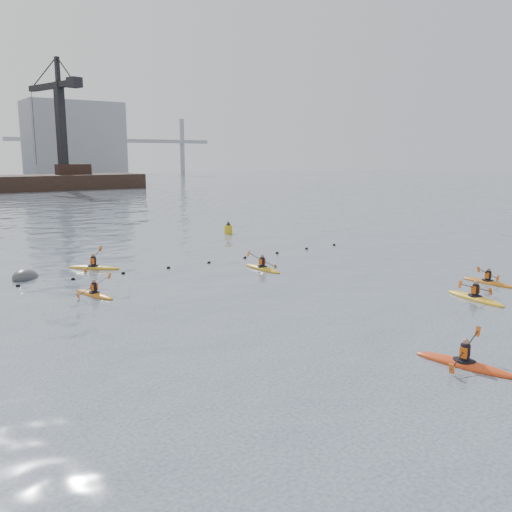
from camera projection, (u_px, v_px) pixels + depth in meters
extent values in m
plane|color=#374250|center=(469.00, 396.00, 16.39)|extent=(400.00, 400.00, 0.00)
sphere|color=black|center=(18.00, 286.00, 30.04)|extent=(0.24, 0.24, 0.24)
sphere|color=black|center=(73.00, 279.00, 31.64)|extent=(0.24, 0.24, 0.24)
sphere|color=black|center=(123.00, 273.00, 33.21)|extent=(0.24, 0.24, 0.24)
sphere|color=black|center=(168.00, 268.00, 34.81)|extent=(0.24, 0.24, 0.24)
sphere|color=black|center=(209.00, 263.00, 36.50)|extent=(0.24, 0.24, 0.24)
sphere|color=black|center=(245.00, 258.00, 38.28)|extent=(0.24, 0.24, 0.24)
sphere|color=black|center=(277.00, 253.00, 40.11)|extent=(0.24, 0.24, 0.24)
sphere|color=black|center=(307.00, 249.00, 41.95)|extent=(0.24, 0.24, 0.24)
sphere|color=black|center=(334.00, 245.00, 43.72)|extent=(0.24, 0.24, 0.24)
cube|color=black|center=(73.00, 169.00, 116.30)|extent=(7.00, 3.00, 2.20)
cube|color=black|center=(61.00, 129.00, 113.62)|extent=(1.96, 1.96, 19.00)
cube|color=black|center=(52.00, 86.00, 113.59)|extent=(5.56, 16.73, 1.20)
cube|color=black|center=(74.00, 82.00, 108.26)|extent=(2.80, 3.08, 2.00)
cube|color=black|center=(57.00, 69.00, 111.42)|extent=(0.98, 0.98, 5.00)
cube|color=gray|center=(74.00, 142.00, 154.51)|extent=(26.00, 14.00, 22.00)
cube|color=gray|center=(116.00, 141.00, 181.74)|extent=(70.00, 2.00, 1.20)
cylinder|color=gray|center=(39.00, 146.00, 167.87)|extent=(1.60, 1.60, 20.00)
cylinder|color=gray|center=(182.00, 147.00, 196.34)|extent=(1.60, 1.60, 20.00)
ellipsoid|color=red|center=(464.00, 365.00, 18.72)|extent=(1.48, 3.60, 0.35)
cylinder|color=black|center=(464.00, 361.00, 18.69)|extent=(0.79, 0.79, 0.07)
cylinder|color=black|center=(465.00, 352.00, 18.63)|extent=(0.33, 0.33, 0.57)
cube|color=#CF4B0B|center=(465.00, 352.00, 18.63)|extent=(0.44, 0.33, 0.37)
sphere|color=#8C6651|center=(466.00, 342.00, 18.56)|extent=(0.23, 0.23, 0.23)
cylinder|color=black|center=(465.00, 349.00, 18.61)|extent=(2.26, 0.56, 0.81)
cube|color=#D85914|center=(452.00, 369.00, 17.85)|extent=(0.20, 0.19, 0.37)
cube|color=#D85914|center=(478.00, 331.00, 19.37)|extent=(0.20, 0.19, 0.37)
ellipsoid|color=gold|center=(475.00, 299.00, 27.35)|extent=(1.20, 3.57, 0.35)
cylinder|color=black|center=(475.00, 296.00, 27.33)|extent=(0.74, 0.74, 0.07)
cylinder|color=black|center=(476.00, 290.00, 27.27)|extent=(0.33, 0.33, 0.57)
cube|color=#CF4B0B|center=(476.00, 289.00, 27.27)|extent=(0.42, 0.29, 0.37)
sphere|color=#8C6651|center=(476.00, 283.00, 27.20)|extent=(0.23, 0.23, 0.23)
cylinder|color=black|center=(476.00, 288.00, 27.25)|extent=(2.30, 0.37, 0.71)
cube|color=#D85914|center=(460.00, 284.00, 26.69)|extent=(0.18, 0.17, 0.37)
cube|color=#D85914|center=(491.00, 291.00, 27.81)|extent=(0.18, 0.17, 0.37)
ellipsoid|color=#C46A12|center=(95.00, 295.00, 28.12)|extent=(1.41, 3.12, 0.31)
cylinder|color=black|center=(94.00, 292.00, 28.10)|extent=(0.71, 0.71, 0.06)
cylinder|color=black|center=(94.00, 287.00, 28.05)|extent=(0.29, 0.29, 0.50)
cube|color=#CF4B0B|center=(94.00, 287.00, 28.05)|extent=(0.39, 0.29, 0.33)
sphere|color=#8C6651|center=(94.00, 281.00, 27.99)|extent=(0.20, 0.20, 0.20)
cylinder|color=black|center=(94.00, 286.00, 28.03)|extent=(1.93, 0.56, 0.74)
cube|color=#D85914|center=(78.00, 295.00, 27.35)|extent=(0.18, 0.17, 0.32)
cube|color=#D85914|center=(110.00, 276.00, 28.72)|extent=(0.18, 0.17, 0.32)
ellipsoid|color=#C19416|center=(262.00, 269.00, 34.57)|extent=(0.80, 3.48, 0.35)
cylinder|color=black|center=(262.00, 266.00, 34.54)|extent=(0.67, 0.67, 0.06)
cylinder|color=black|center=(262.00, 262.00, 34.49)|extent=(0.32, 0.32, 0.56)
cube|color=#CF4B0B|center=(262.00, 261.00, 34.48)|extent=(0.40, 0.25, 0.37)
sphere|color=#8C6651|center=(262.00, 256.00, 34.42)|extent=(0.23, 0.23, 0.23)
cylinder|color=black|center=(262.00, 260.00, 34.47)|extent=(2.11, 0.10, 1.18)
cube|color=#D85914|center=(248.00, 254.00, 33.71)|extent=(0.23, 0.16, 0.35)
cube|color=#D85914|center=(276.00, 266.00, 35.22)|extent=(0.23, 0.16, 0.35)
ellipsoid|color=#C26512|center=(488.00, 283.00, 30.80)|extent=(0.66, 3.21, 0.32)
cylinder|color=black|center=(488.00, 280.00, 30.78)|extent=(0.60, 0.60, 0.06)
cylinder|color=black|center=(488.00, 275.00, 30.73)|extent=(0.30, 0.30, 0.52)
cube|color=#CF4B0B|center=(488.00, 275.00, 30.72)|extent=(0.36, 0.22, 0.34)
sphere|color=#8C6651|center=(489.00, 269.00, 30.66)|extent=(0.21, 0.21, 0.21)
cylinder|color=black|center=(488.00, 274.00, 30.71)|extent=(2.05, 0.05, 0.87)
cube|color=#D85914|center=(498.00, 278.00, 31.37)|extent=(0.18, 0.14, 0.33)
cube|color=#D85914|center=(479.00, 269.00, 30.05)|extent=(0.18, 0.14, 0.33)
ellipsoid|color=#C18F16|center=(94.00, 268.00, 34.76)|extent=(3.00, 3.00, 0.35)
cylinder|color=black|center=(94.00, 266.00, 34.73)|extent=(0.94, 0.94, 0.07)
cylinder|color=black|center=(93.00, 261.00, 34.68)|extent=(0.33, 0.33, 0.57)
cube|color=#CF4B0B|center=(93.00, 261.00, 34.67)|extent=(0.45, 0.45, 0.38)
sphere|color=#8C6651|center=(93.00, 255.00, 34.61)|extent=(0.23, 0.23, 0.23)
cylinder|color=black|center=(93.00, 259.00, 34.66)|extent=(1.58, 1.58, 1.13)
cube|color=#D85914|center=(85.00, 271.00, 33.66)|extent=(0.26, 0.26, 0.36)
cube|color=#D85914|center=(101.00, 249.00, 35.66)|extent=(0.26, 0.26, 0.36)
ellipsoid|color=#3A3C3E|center=(26.00, 278.00, 32.13)|extent=(2.48, 2.65, 1.52)
cylinder|color=gold|center=(228.00, 230.00, 50.23)|extent=(0.73, 0.73, 0.94)
cone|color=black|center=(228.00, 223.00, 50.11)|extent=(0.46, 0.46, 0.37)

